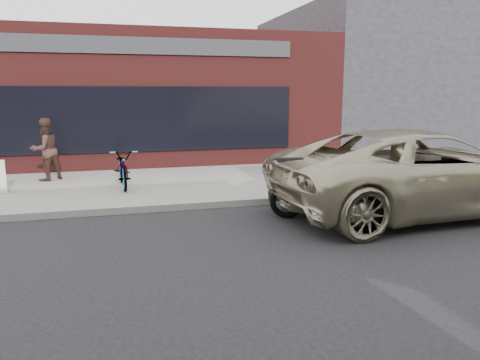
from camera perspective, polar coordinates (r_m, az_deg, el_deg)
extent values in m
plane|color=black|center=(6.91, 9.14, -10.96)|extent=(120.00, 120.00, 0.00)
cube|color=gray|center=(13.34, -3.25, 0.06)|extent=(44.00, 6.00, 0.15)
cube|color=#5A1E1D|center=(19.85, -13.36, 9.59)|extent=(14.00, 10.00, 4.50)
cube|color=black|center=(14.84, -12.57, 7.22)|extent=(10.00, 0.08, 2.00)
cube|color=#27272B|center=(14.88, -12.92, 15.70)|extent=(10.00, 0.08, 0.50)
cube|color=#27272B|center=(23.56, 17.79, 11.33)|extent=(10.00, 10.00, 6.00)
torus|color=black|center=(9.55, 5.81, -2.52)|extent=(0.74, 0.23, 0.73)
torus|color=black|center=(10.02, 15.01, -2.21)|extent=(0.74, 0.23, 0.73)
cube|color=#B7B7BC|center=(9.71, 10.23, -1.82)|extent=(0.64, 0.42, 0.41)
cube|color=black|center=(9.73, 12.16, 0.75)|extent=(0.59, 0.43, 0.28)
cube|color=black|center=(9.57, 9.06, 0.57)|extent=(0.64, 0.39, 0.13)
cube|color=black|center=(9.50, 6.82, 0.01)|extent=(0.36, 0.29, 0.15)
cube|color=black|center=(9.81, 14.01, 1.60)|extent=(0.23, 0.29, 0.24)
cube|color=silver|center=(9.80, 14.50, 3.18)|extent=(0.20, 0.35, 0.37)
cylinder|color=black|center=(9.78, 13.61, 2.03)|extent=(0.15, 0.76, 0.03)
cube|color=#B7B7BC|center=(9.44, 6.07, 0.90)|extent=(0.35, 0.37, 0.03)
cube|color=gray|center=(9.23, 6.67, -0.99)|extent=(0.48, 0.26, 0.44)
cylinder|color=black|center=(9.42, 6.09, 1.82)|extent=(0.56, 0.38, 0.31)
cylinder|color=#B7B7BC|center=(9.78, 7.47, -2.11)|extent=(0.61, 0.18, 0.21)
imported|color=#B5A98C|center=(10.52, 21.19, 0.96)|extent=(6.54, 3.30, 1.78)
imported|color=gray|center=(12.18, -14.07, 1.43)|extent=(0.75, 1.89, 0.98)
imported|color=#452B24|center=(13.75, -22.66, 3.46)|extent=(1.05, 1.02, 1.70)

